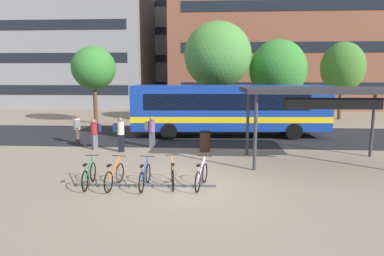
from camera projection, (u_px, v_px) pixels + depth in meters
The scene contains 22 objects.
ground at pixel (190, 188), 11.00m from camera, with size 200.00×200.00×0.00m, color gray.
bus_lane_asphalt at pixel (200, 136), 20.57m from camera, with size 80.00×7.20×0.01m, color #232326.
city_bus at pixel (231, 108), 20.18m from camera, with size 12.14×3.23×3.20m.
bike_rack at pixel (145, 184), 11.13m from camera, with size 4.88×0.24×0.70m.
parked_bicycle_green_0 at pixel (89, 175), 11.11m from camera, with size 0.52×1.72×0.99m.
parked_bicycle_orange_1 at pixel (114, 176), 11.01m from camera, with size 0.52×1.72×0.99m.
parked_bicycle_blue_2 at pixel (145, 177), 10.97m from camera, with size 0.52×1.72×0.99m.
parked_bicycle_orange_3 at pixel (173, 175), 11.14m from camera, with size 0.52×1.71×0.99m.
parked_bicycle_white_4 at pixel (201, 176), 11.02m from camera, with size 0.56×1.70×0.99m.
transit_shelter at pixel (321, 92), 13.67m from camera, with size 6.63×3.41×3.28m.
commuter_olive_pack_0 at pixel (151, 130), 17.11m from camera, with size 0.55×0.37×1.66m.
commuter_grey_pack_1 at pixel (77, 127), 17.98m from camera, with size 0.53×0.61×1.66m.
commuter_navy_pack_2 at pixel (95, 132), 16.62m from camera, with size 0.57×0.60×1.59m.
commuter_navy_pack_3 at pixel (120, 132), 16.08m from camera, with size 0.53×0.35×1.74m.
trash_bin at pixel (205, 141), 16.27m from camera, with size 0.55×0.55×1.03m.
street_tree_0 at pixel (218, 56), 24.63m from camera, with size 5.12×5.12×7.87m.
street_tree_1 at pixel (94, 68), 25.25m from camera, with size 3.40×3.40×6.07m.
street_tree_2 at pixel (278, 70), 25.80m from camera, with size 4.50×4.50×6.66m.
street_tree_3 at pixel (343, 68), 27.70m from camera, with size 3.64×3.64×6.65m.
building_left_wing at pixel (77, 50), 43.34m from camera, with size 19.55×13.93×14.54m.
building_right_wing at pixel (275, 38), 40.44m from camera, with size 25.34×13.49×16.95m.
building_centre_block at pixel (193, 51), 53.92m from camera, with size 15.89×13.86×15.80m.
Camera 1 is at (0.69, -10.51, 3.77)m, focal length 30.19 mm.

